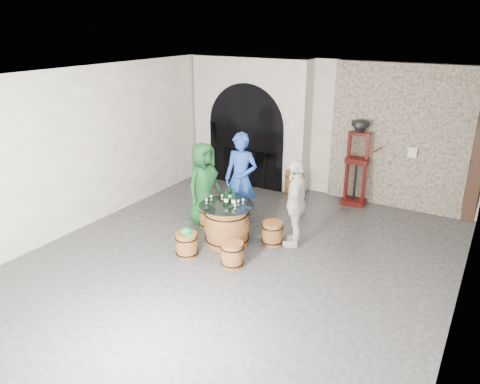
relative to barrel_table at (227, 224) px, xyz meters
The scene contains 31 objects.
ground 0.80m from the barrel_table, 38.86° to the right, with size 8.00×8.00×0.00m, color #2A2A2C.
wall_back 3.80m from the barrel_table, 81.43° to the left, with size 8.00×8.00×0.00m, color silver.
wall_front 4.63m from the barrel_table, 83.08° to the right, with size 8.00×8.00×0.00m, color silver.
wall_left 3.23m from the barrel_table, behind, with size 8.00×8.00×0.00m, color silver.
wall_right 4.24m from the barrel_table, ahead, with size 8.00×8.00×0.00m, color silver.
ceiling 2.89m from the barrel_table, 38.86° to the right, with size 8.00×8.00×0.00m, color beige.
stone_facing_panel 4.38m from the barrel_table, 56.31° to the left, with size 3.20×0.12×3.18m, color gray.
arched_opening 3.77m from the barrel_table, 112.40° to the left, with size 3.10×0.60×3.19m.
shuttered_window 4.60m from the barrel_table, 26.66° to the left, with size 0.23×1.10×2.00m.
barrel_table is the anchor object (origin of this frame).
barrel_stool_left 0.89m from the barrel_table, 147.70° to the left, with size 0.42×0.42×0.45m.
barrel_stool_far 0.89m from the barrel_table, 105.28° to the left, with size 0.42×0.42×0.45m.
barrel_stool_right 0.89m from the barrel_table, 29.11° to the left, with size 0.42×0.42×0.45m.
barrel_stool_near_right 0.89m from the barrel_table, 51.71° to the right, with size 0.42×0.42×0.45m.
barrel_stool_near_left 0.89m from the barrel_table, 114.75° to the right, with size 0.42×0.42×0.45m.
green_cap 0.87m from the barrel_table, 114.48° to the right, with size 0.24×0.19×0.10m.
person_green 1.20m from the barrel_table, 147.70° to the left, with size 0.84×0.55×1.73m, color #13461D.
person_blue 1.17m from the barrel_table, 105.28° to the left, with size 0.70×0.46×1.93m, color navy.
person_white 1.37m from the barrel_table, 29.11° to the left, with size 0.99×0.41×1.70m, color silver.
wine_bottle_left 0.53m from the barrel_table, 73.51° to the right, with size 0.08×0.08×0.32m.
wine_bottle_center 0.55m from the barrel_table, ahead, with size 0.08×0.08×0.32m.
wine_bottle_right 0.57m from the barrel_table, 103.59° to the left, with size 0.08×0.08×0.32m.
tasting_glass_a 0.59m from the barrel_table, 158.39° to the right, with size 0.05×0.05×0.10m, color #A2611F, non-canonical shape.
tasting_glass_b 0.50m from the barrel_table, 28.69° to the left, with size 0.05×0.05×0.10m, color #A2611F, non-canonical shape.
tasting_glass_c 0.53m from the barrel_table, 139.50° to the left, with size 0.05×0.05×0.10m, color #A2611F, non-canonical shape.
tasting_glass_d 0.55m from the barrel_table, 42.45° to the left, with size 0.05×0.05×0.10m, color #A2611F, non-canonical shape.
tasting_glass_e 0.52m from the barrel_table, 20.58° to the right, with size 0.05×0.05×0.10m, color #A2611F, non-canonical shape.
tasting_glass_f 0.59m from the barrel_table, behind, with size 0.05×0.05×0.10m, color #A2611F, non-canonical shape.
side_barrel 2.94m from the barrel_table, 88.50° to the left, with size 0.48×0.48×0.64m.
corking_press 3.60m from the barrel_table, 65.46° to the left, with size 0.80×0.45×1.94m.
control_box 4.40m from the barrel_table, 52.94° to the left, with size 0.18×0.10×0.22m, color silver.
Camera 1 is at (3.66, -6.16, 4.00)m, focal length 34.00 mm.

